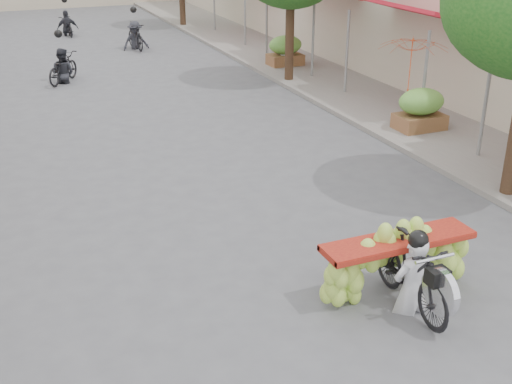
# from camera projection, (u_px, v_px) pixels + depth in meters

# --- Properties ---
(sidewalk_right) EXTENTS (4.00, 60.00, 0.12)m
(sidewalk_right) POSITION_uv_depth(u_px,v_px,m) (318.00, 70.00, 22.46)
(sidewalk_right) COLOR gray
(sidewalk_right) RESTS_ON ground
(produce_crate_mid) EXTENTS (1.20, 0.88, 1.16)m
(produce_crate_mid) POSITION_uv_depth(u_px,v_px,m) (421.00, 106.00, 15.99)
(produce_crate_mid) COLOR brown
(produce_crate_mid) RESTS_ON ground
(produce_crate_far) EXTENTS (1.20, 0.88, 1.16)m
(produce_crate_far) POSITION_uv_depth(u_px,v_px,m) (285.00, 48.00, 22.76)
(produce_crate_far) COLOR brown
(produce_crate_far) RESTS_ON ground
(banana_motorbike) EXTENTS (2.31, 1.95, 2.09)m
(banana_motorbike) POSITION_uv_depth(u_px,v_px,m) (407.00, 260.00, 8.96)
(banana_motorbike) COLOR black
(banana_motorbike) RESTS_ON ground
(market_umbrella) EXTENTS (1.84, 1.84, 1.58)m
(market_umbrella) POSITION_uv_depth(u_px,v_px,m) (414.00, 36.00, 15.56)
(market_umbrella) COLOR #D64B1C
(market_umbrella) RESTS_ON ground
(pedestrian) EXTENTS (1.02, 0.89, 1.78)m
(pedestrian) POSITION_uv_depth(u_px,v_px,m) (286.00, 40.00, 22.58)
(pedestrian) COLOR silver
(pedestrian) RESTS_ON ground
(bg_motorbike_a) EXTENTS (1.49, 1.77, 1.95)m
(bg_motorbike_a) POSITION_uv_depth(u_px,v_px,m) (61.00, 60.00, 20.83)
(bg_motorbike_a) COLOR black
(bg_motorbike_a) RESTS_ON ground
(bg_motorbike_b) EXTENTS (1.10, 1.88, 1.95)m
(bg_motorbike_b) POSITION_uv_depth(u_px,v_px,m) (135.00, 29.00, 25.83)
(bg_motorbike_b) COLOR black
(bg_motorbike_b) RESTS_ON ground
(bg_motorbike_c) EXTENTS (1.02, 1.46, 1.95)m
(bg_motorbike_c) POSITION_uv_depth(u_px,v_px,m) (66.00, 17.00, 28.65)
(bg_motorbike_c) COLOR black
(bg_motorbike_c) RESTS_ON ground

